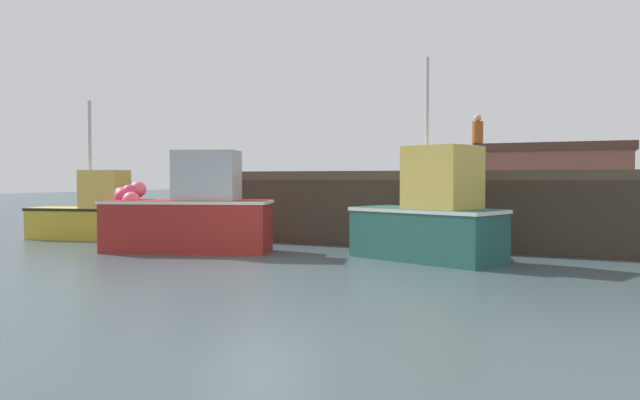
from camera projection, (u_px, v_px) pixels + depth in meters
name	position (u px, v px, depth m)	size (l,w,h in m)	color
ground	(256.00, 273.00, 12.41)	(120.00, 160.00, 0.10)	#3D4C51
pier	(413.00, 183.00, 18.92)	(14.30, 6.95, 2.08)	brown
fishing_boat_near_left	(94.00, 214.00, 18.82)	(4.07, 2.00, 4.26)	gold
fishing_boat_near_right	(189.00, 214.00, 15.61)	(4.47, 2.61, 2.58)	maroon
fishing_boat_mid	(431.00, 217.00, 13.98)	(3.79, 2.61, 4.64)	#23564C
rowboat	(462.00, 250.00, 14.38)	(1.59, 1.04, 0.41)	silver
dockworker	(477.00, 143.00, 18.79)	(0.34, 0.34, 1.76)	#2D3342
warehouse	(554.00, 176.00, 38.79)	(9.30, 4.82, 4.06)	brown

